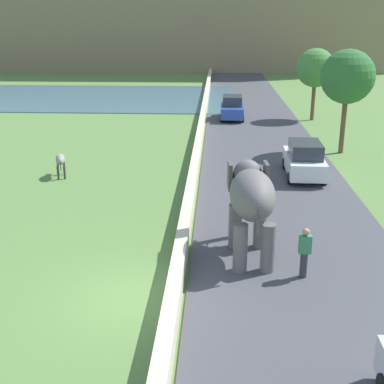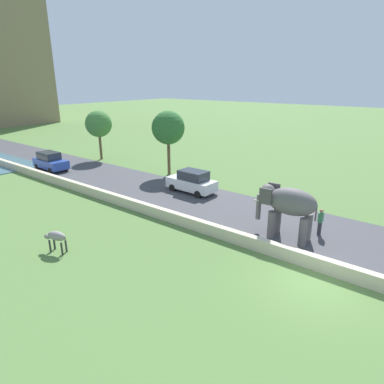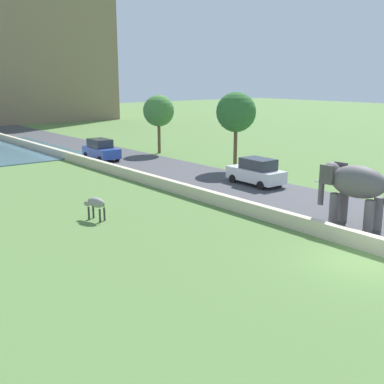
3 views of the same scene
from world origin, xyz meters
name	(u,v)px [view 3 (image 3 of 3)]	position (x,y,z in m)	size (l,w,h in m)	color
ground_plane	(362,261)	(0.00, 0.00, 0.00)	(220.00, 220.00, 0.00)	#567A3D
road_surface	(165,170)	(5.00, 20.00, 0.03)	(7.00, 120.00, 0.06)	#424247
barrier_wall	(137,176)	(1.20, 18.00, 0.35)	(0.40, 110.00, 0.70)	beige
elephant	(353,185)	(3.41, 2.80, 2.04)	(1.56, 3.50, 2.99)	#605B5B
car_white	(256,172)	(6.57, 11.92, 0.90)	(1.88, 4.04, 1.80)	white
car_blue	(101,150)	(3.43, 27.15, 0.90)	(1.86, 4.03, 1.80)	#2D4CA8
cow_grey	(95,204)	(-5.36, 11.43, 0.84)	(0.74, 1.42, 1.15)	gray
tree_near	(159,111)	(9.59, 27.26, 3.91)	(2.88, 2.88, 5.37)	brown
tree_mid	(236,112)	(9.51, 16.97, 4.34)	(3.01, 3.01, 5.87)	brown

